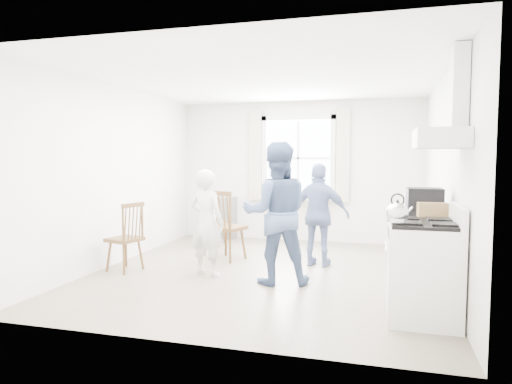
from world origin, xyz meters
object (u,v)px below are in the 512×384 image
at_px(stereo_stack, 424,203).
at_px(person_left, 207,223).
at_px(gas_stove, 424,270).
at_px(person_right, 319,215).
at_px(windsor_chair_a, 211,215).
at_px(low_cabinet, 425,258).
at_px(person_mid, 276,213).
at_px(windsor_chair_c, 130,229).
at_px(windsor_chair_b, 223,218).

distance_m(stereo_stack, person_left, 2.71).
bearing_deg(gas_stove, person_left, 159.32).
distance_m(person_left, person_right, 1.65).
bearing_deg(stereo_stack, windsor_chair_a, 147.09).
height_order(low_cabinet, person_mid, person_mid).
bearing_deg(person_left, low_cabinet, -170.33).
height_order(windsor_chair_c, person_left, person_left).
relative_size(stereo_stack, person_mid, 0.22).
bearing_deg(low_cabinet, person_mid, 174.46).
height_order(stereo_stack, person_mid, person_mid).
height_order(windsor_chair_b, windsor_chair_c, windsor_chair_b).
height_order(low_cabinet, stereo_stack, stereo_stack).
height_order(windsor_chair_b, person_left, person_left).
bearing_deg(windsor_chair_c, person_right, 22.60).
xyz_separation_m(windsor_chair_c, person_mid, (2.06, -0.03, 0.29)).
bearing_deg(windsor_chair_a, low_cabinet, -33.02).
bearing_deg(windsor_chair_c, gas_stove, -13.53).
height_order(stereo_stack, person_left, person_left).
bearing_deg(windsor_chair_b, gas_stove, -34.41).
height_order(gas_stove, person_right, person_right).
relative_size(gas_stove, person_right, 0.76).
xyz_separation_m(windsor_chair_a, windsor_chair_c, (-0.42, -1.99, 0.04)).
distance_m(gas_stove, person_left, 2.81).
xyz_separation_m(low_cabinet, person_mid, (-1.72, 0.17, 0.43)).
distance_m(windsor_chair_b, person_mid, 1.45).
bearing_deg(person_right, windsor_chair_a, -18.19).
bearing_deg(low_cabinet, windsor_chair_c, 177.08).
xyz_separation_m(low_cabinet, person_right, (-1.33, 1.21, 0.29)).
relative_size(windsor_chair_b, windsor_chair_c, 1.12).
height_order(gas_stove, person_mid, person_mid).
relative_size(low_cabinet, person_right, 0.61).
relative_size(windsor_chair_b, person_mid, 0.61).
bearing_deg(person_mid, stereo_stack, 158.23).
bearing_deg(low_cabinet, person_left, 173.85).
relative_size(gas_stove, windsor_chair_c, 1.17).
height_order(gas_stove, windsor_chair_b, gas_stove).
xyz_separation_m(low_cabinet, stereo_stack, (-0.02, 0.02, 0.61)).
distance_m(windsor_chair_c, person_mid, 2.08).
xyz_separation_m(gas_stove, stereo_stack, (0.05, 0.72, 0.58)).
distance_m(person_left, person_mid, 0.99).
height_order(low_cabinet, person_right, person_right).
xyz_separation_m(stereo_stack, person_mid, (-1.71, 0.15, -0.19)).
relative_size(stereo_stack, person_right, 0.26).
bearing_deg(person_right, person_mid, 76.65).
distance_m(gas_stove, windsor_chair_b, 3.28).
distance_m(low_cabinet, windsor_chair_c, 3.79).
xyz_separation_m(gas_stove, person_right, (-1.26, 1.91, 0.26)).
height_order(person_mid, person_right, person_mid).
bearing_deg(person_mid, person_right, -127.56).
xyz_separation_m(low_cabinet, windsor_chair_a, (-3.36, 2.18, 0.09)).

